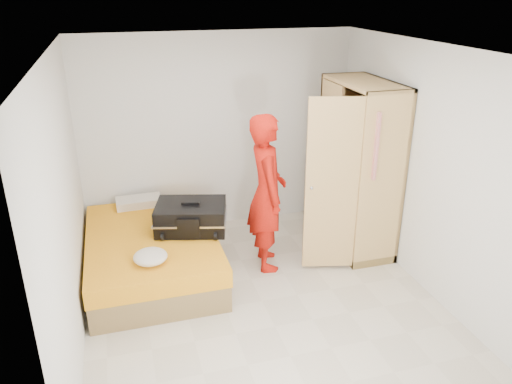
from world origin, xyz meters
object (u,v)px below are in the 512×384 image
object	(u,v)px
round_cushion	(150,257)
person	(267,193)
bed	(152,254)
wardrobe	(356,173)
suitcase	(191,217)

from	to	relation	value
round_cushion	person	bearing A→B (deg)	18.54
bed	wardrobe	size ratio (longest dim) A/B	0.96
bed	round_cushion	xyz separation A→B (m)	(-0.05, -0.62, 0.31)
bed	person	size ratio (longest dim) A/B	1.10
person	suitcase	distance (m)	0.91
suitcase	round_cushion	bearing A→B (deg)	-114.83
wardrobe	person	distance (m)	1.19
round_cushion	bed	bearing A→B (deg)	85.09
bed	suitcase	xyz separation A→B (m)	(0.47, 0.01, 0.40)
wardrobe	round_cushion	bearing A→B (deg)	-167.04
wardrobe	person	bearing A→B (deg)	-173.92
person	round_cushion	xyz separation A→B (m)	(-1.38, -0.46, -0.36)
bed	wardrobe	world-z (taller)	wardrobe
person	round_cushion	distance (m)	1.50
bed	person	world-z (taller)	person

